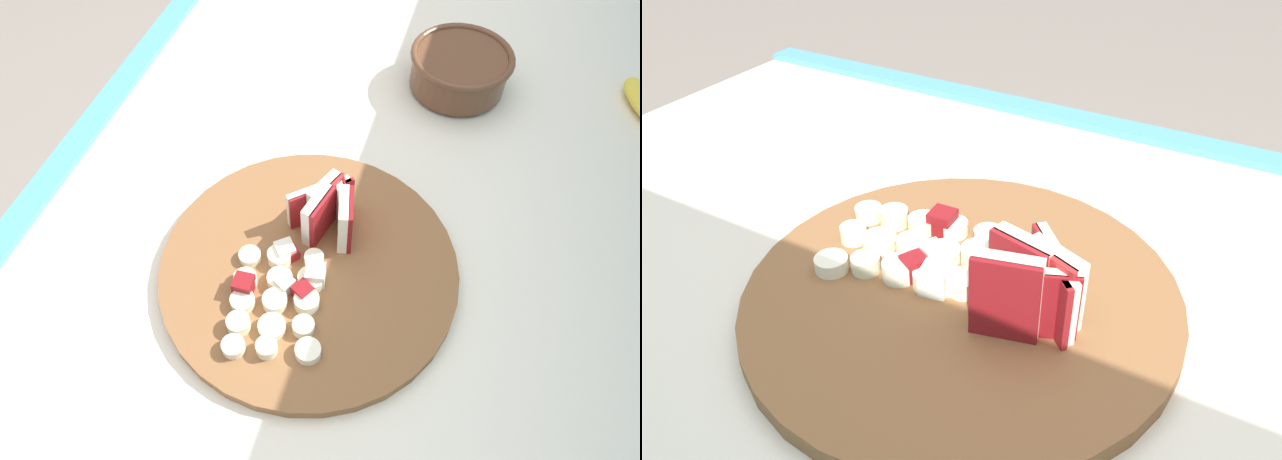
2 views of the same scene
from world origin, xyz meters
TOP-DOWN VIEW (x-y plane):
  - ground at (0.00, 0.00)m, footprint 10.00×10.00m
  - tiled_countertop at (0.00, -0.00)m, footprint 1.22×0.83m
  - cutting_board at (0.08, -0.03)m, footprint 0.34×0.34m
  - apple_wedge_fan at (0.02, -0.03)m, footprint 0.08×0.08m
  - apple_dice_pile at (0.10, -0.05)m, footprint 0.08×0.09m
  - banana_slice_rows at (0.14, -0.05)m, footprint 0.15×0.12m
  - ceramic_bowl at (-0.29, 0.07)m, footprint 0.15×0.15m

SIDE VIEW (x-z plane):
  - ground at x=0.00m, z-range 0.00..0.00m
  - tiled_countertop at x=0.00m, z-range 0.00..0.88m
  - cutting_board at x=0.08m, z-range 0.87..0.89m
  - banana_slice_rows at x=0.14m, z-range 0.89..0.90m
  - apple_dice_pile at x=0.10m, z-range 0.89..0.91m
  - ceramic_bowl at x=-0.29m, z-range 0.88..0.94m
  - apple_wedge_fan at x=0.02m, z-range 0.89..0.95m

